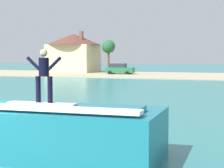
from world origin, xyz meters
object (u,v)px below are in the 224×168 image
(house_with_chimney, at_px, (73,51))
(tree_short_bushy, at_px, (108,47))
(car_near_shore, at_px, (120,69))
(wave_crest, at_px, (62,132))
(surfboard, at_px, (42,104))
(surfer, at_px, (44,73))

(house_with_chimney, relative_size, tree_short_bushy, 1.69)
(tree_short_bushy, bearing_deg, car_near_shore, -51.98)
(car_near_shore, height_order, tree_short_bushy, tree_short_bushy)
(house_with_chimney, bearing_deg, wave_crest, -67.33)
(surfboard, xyz_separation_m, car_near_shore, (-12.78, 52.06, -0.88))
(car_near_shore, bearing_deg, tree_short_bushy, 128.02)
(wave_crest, xyz_separation_m, surfboard, (-0.41, -0.61, 0.98))
(surfer, height_order, tree_short_bushy, tree_short_bushy)
(wave_crest, relative_size, surfer, 3.85)
(surfboard, distance_m, house_with_chimney, 61.53)
(surfer, distance_m, house_with_chimney, 61.48)
(car_near_shore, bearing_deg, wave_crest, -75.62)
(surfboard, distance_m, car_near_shore, 53.61)
(car_near_shore, xyz_separation_m, house_with_chimney, (-10.35, 4.92, 2.99))
(surfboard, relative_size, surfer, 1.35)
(surfboard, height_order, tree_short_bushy, tree_short_bushy)
(tree_short_bushy, bearing_deg, house_with_chimney, 174.82)
(house_with_chimney, distance_m, tree_short_bushy, 7.07)
(surfboard, xyz_separation_m, house_with_chimney, (-23.14, 56.97, 2.11))
(car_near_shore, bearing_deg, surfer, -76.12)
(car_near_shore, relative_size, house_with_chimney, 0.45)
(wave_crest, bearing_deg, car_near_shore, 104.38)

